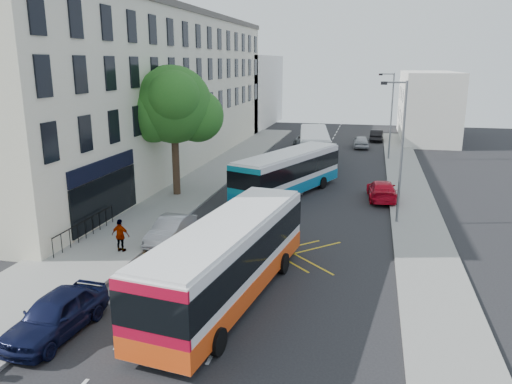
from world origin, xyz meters
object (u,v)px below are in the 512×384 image
Objects in this scene: motorbike at (195,307)px; distant_car_dark at (377,135)px; bus_mid at (288,173)px; distant_car_silver at (361,142)px; lamp_near at (400,145)px; parked_car_blue at (56,314)px; street_tree at (173,105)px; bus_near at (228,259)px; lamp_far at (390,112)px; red_hatchback at (382,190)px; parked_car_silver at (171,230)px; bus_far at (314,147)px; pedestrian_far at (121,235)px; distant_car_grey at (305,140)px.

motorbike reaches higher than distant_car_dark.
bus_mid reaches higher than distant_car_silver.
lamp_near reaches higher than parked_car_blue.
street_tree reaches higher than bus_near.
lamp_far is at bearing 49.19° from street_tree.
motorbike is (-7.17, -14.07, -3.64)m from lamp_near.
motorbike is 0.58× the size of distant_car_dark.
lamp_far is at bearing -96.88° from red_hatchback.
distant_car_silver is (4.49, 40.61, -0.29)m from motorbike.
lamp_far is 2.01× the size of parked_car_silver.
parked_car_silver is (3.20, -8.71, -5.64)m from street_tree.
red_hatchback reaches higher than parked_car_silver.
street_tree is 19.38m from motorbike.
distant_car_dark is (6.16, 26.99, -0.94)m from bus_mid.
street_tree is at bearing -128.51° from bus_far.
pedestrian_far is at bearing 70.07° from distant_car_silver.
red_hatchback is 26.82m from distant_car_dark.
bus_mid is 2.41× the size of red_hatchback.
pedestrian_far is (-4.29, -34.68, 0.33)m from distant_car_grey.
bus_near is 16.33m from bus_mid.
parked_car_silver is 2.43× the size of pedestrian_far.
bus_far is at bearing -152.41° from lamp_far.
street_tree is at bearing -78.19° from pedestrian_far.
distant_car_grey is 1.13× the size of distant_car_silver.
distant_car_silver reaches higher than distant_car_grey.
distant_car_silver is at bearing -103.02° from pedestrian_far.
lamp_near is 18.06m from bus_far.
red_hatchback is 21.41m from distant_car_silver.
bus_near is at bearing -121.03° from lamp_near.
red_hatchback is 23.02m from distant_car_grey.
street_tree is 15.10m from lamp_near.
motorbike is 20.35m from red_hatchback.
pedestrian_far is (-6.03, 6.11, -0.01)m from motorbike.
bus_near is 27.78m from bus_far.
red_hatchback is (6.47, 0.17, -0.94)m from bus_mid.
red_hatchback is at bearing 97.60° from lamp_near.
distant_car_grey is at bearing 87.71° from parked_car_silver.
parked_car_silver is at bearing -90.61° from bus_mid.
lamp_near is 9.27m from bus_mid.
lamp_near is 1.75× the size of red_hatchback.
bus_mid is at bearing 75.23° from distant_car_silver.
street_tree is at bearing 4.95° from red_hatchback.
street_tree is 15.27m from red_hatchback.
bus_mid is at bearing -110.95° from pedestrian_far.
street_tree is 0.79× the size of bus_far.
parked_car_blue is at bearing 57.31° from red_hatchback.
street_tree reaches higher than lamp_near.
distant_car_dark is at bearing 35.93° from distant_car_grey.
distant_car_grey is 6.23m from distant_car_silver.
lamp_near is 15.84m from pedestrian_far.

